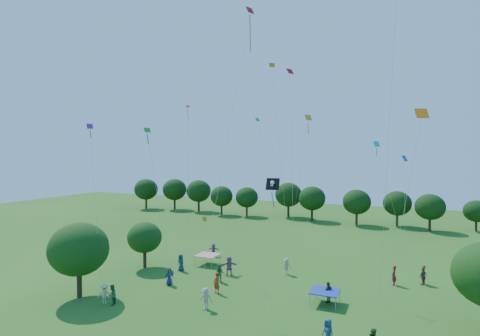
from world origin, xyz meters
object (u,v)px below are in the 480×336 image
Objects in this scene: tent_red_stripe at (208,255)px; tent_blue at (325,291)px; near_tree_west at (79,249)px; pirate_kite at (272,186)px; near_tree_north at (145,237)px; red_high_kite at (242,62)px.

tent_red_stripe and tent_blue have the same top height.
near_tree_west is 2.87× the size of tent_red_stripe.
near_tree_west reaches higher than tent_blue.
pirate_kite reaches higher than tent_blue.
near_tree_west is at bearing -112.98° from tent_red_stripe.
near_tree_north reaches higher than tent_blue.
red_high_kite is (12.63, -3.09, 16.60)m from near_tree_north.
tent_blue is 0.09× the size of red_high_kite.
tent_red_stripe is 21.13m from red_high_kite.
tent_red_stripe is 15.93m from pirate_kite.
tent_red_stripe is at bearing 157.53° from tent_blue.
pirate_kite is 10.91m from red_high_kite.
near_tree_west is 1.30× the size of near_tree_north.
red_high_kite reaches higher than pirate_kite.
near_tree_west is at bearing -165.32° from pirate_kite.
pirate_kite is at bearing -39.44° from tent_red_stripe.
pirate_kite is (10.36, -8.52, 8.58)m from tent_red_stripe.
near_tree_west is 0.27× the size of red_high_kite.
near_tree_north is (-0.29, 9.04, -0.87)m from near_tree_west.
red_high_kite is at bearing -43.78° from tent_red_stripe.
tent_red_stripe is at bearing 32.55° from near_tree_north.
tent_blue is at bearing -6.26° from near_tree_north.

